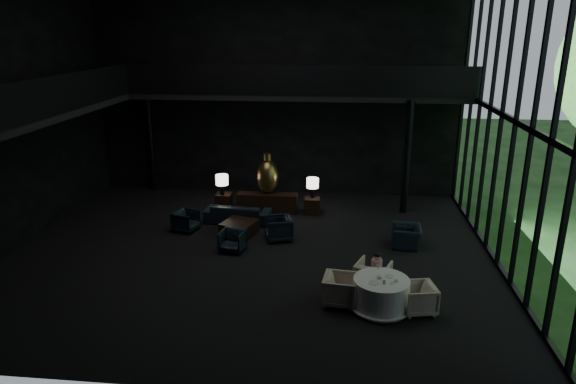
# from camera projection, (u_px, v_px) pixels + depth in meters

# --- Properties ---
(floor) EXTENTS (14.00, 12.00, 0.02)m
(floor) POSITION_uv_depth(u_px,v_px,m) (251.00, 253.00, 15.02)
(floor) COLOR black
(floor) RESTS_ON ground
(wall_back) EXTENTS (14.00, 0.04, 8.00)m
(wall_back) POSITION_uv_depth(u_px,v_px,m) (276.00, 91.00, 19.49)
(wall_back) COLOR black
(wall_back) RESTS_ON ground
(wall_front) EXTENTS (14.00, 0.04, 8.00)m
(wall_front) POSITION_uv_depth(u_px,v_px,m) (181.00, 179.00, 8.12)
(wall_front) COLOR black
(wall_front) RESTS_ON ground
(wall_left) EXTENTS (0.04, 12.00, 8.00)m
(wall_left) POSITION_uv_depth(u_px,v_px,m) (4.00, 113.00, 14.49)
(wall_left) COLOR black
(wall_left) RESTS_ON ground
(curtain_wall) EXTENTS (0.20, 12.00, 8.00)m
(curtain_wall) POSITION_uv_depth(u_px,v_px,m) (516.00, 121.00, 13.12)
(curtain_wall) COLOR black
(curtain_wall) RESTS_ON ground
(mezzanine_left) EXTENTS (2.00, 12.00, 0.25)m
(mezzanine_left) POSITION_uv_depth(u_px,v_px,m) (38.00, 113.00, 14.39)
(mezzanine_left) COLOR black
(mezzanine_left) RESTS_ON wall_left
(mezzanine_back) EXTENTS (12.00, 2.00, 0.25)m
(mezzanine_back) POSITION_uv_depth(u_px,v_px,m) (300.00, 95.00, 18.44)
(mezzanine_back) COLOR black
(mezzanine_back) RESTS_ON wall_back
(railing_left) EXTENTS (0.06, 12.00, 1.00)m
(railing_left) POSITION_uv_depth(u_px,v_px,m) (69.00, 92.00, 14.11)
(railing_left) COLOR black
(railing_left) RESTS_ON mezzanine_left
(railing_back) EXTENTS (12.00, 0.06, 1.00)m
(railing_back) POSITION_uv_depth(u_px,v_px,m) (298.00, 80.00, 17.31)
(railing_back) COLOR black
(railing_back) RESTS_ON mezzanine_back
(column_nw) EXTENTS (0.24, 0.24, 4.00)m
(column_nw) POSITION_uv_depth(u_px,v_px,m) (150.00, 141.00, 20.30)
(column_nw) COLOR black
(column_nw) RESTS_ON floor
(column_ne) EXTENTS (0.24, 0.24, 4.00)m
(column_ne) POSITION_uv_depth(u_px,v_px,m) (407.00, 158.00, 17.73)
(column_ne) COLOR black
(column_ne) RESTS_ON floor
(console) EXTENTS (2.14, 0.49, 0.68)m
(console) POSITION_uv_depth(u_px,v_px,m) (267.00, 203.00, 18.27)
(console) COLOR black
(console) RESTS_ON floor
(bronze_urn) EXTENTS (0.77, 0.77, 1.44)m
(bronze_urn) POSITION_uv_depth(u_px,v_px,m) (267.00, 176.00, 18.09)
(bronze_urn) COLOR olive
(bronze_urn) RESTS_ON console
(side_table_left) EXTENTS (0.55, 0.55, 0.61)m
(side_table_left) POSITION_uv_depth(u_px,v_px,m) (224.00, 202.00, 18.51)
(side_table_left) COLOR black
(side_table_left) RESTS_ON floor
(table_lamp_left) EXTENTS (0.44, 0.44, 0.74)m
(table_lamp_left) POSITION_uv_depth(u_px,v_px,m) (222.00, 181.00, 18.11)
(table_lamp_left) COLOR black
(table_lamp_left) RESTS_ON side_table_left
(side_table_right) EXTENTS (0.52, 0.52, 0.57)m
(side_table_right) POSITION_uv_depth(u_px,v_px,m) (312.00, 206.00, 18.14)
(side_table_right) COLOR black
(side_table_right) RESTS_ON floor
(table_lamp_right) EXTENTS (0.43, 0.43, 0.71)m
(table_lamp_right) POSITION_uv_depth(u_px,v_px,m) (313.00, 184.00, 17.96)
(table_lamp_right) COLOR black
(table_lamp_right) RESTS_ON side_table_right
(sofa) EXTENTS (2.34, 0.83, 0.90)m
(sofa) POSITION_uv_depth(u_px,v_px,m) (238.00, 210.00, 17.28)
(sofa) COLOR black
(sofa) RESTS_ON floor
(lounge_armchair_west) EXTENTS (0.79, 0.82, 0.69)m
(lounge_armchair_west) POSITION_uv_depth(u_px,v_px,m) (186.00, 221.00, 16.57)
(lounge_armchair_west) COLOR black
(lounge_armchair_west) RESTS_ON floor
(lounge_armchair_east) EXTENTS (0.96, 0.99, 0.84)m
(lounge_armchair_east) POSITION_uv_depth(u_px,v_px,m) (278.00, 227.00, 15.85)
(lounge_armchair_east) COLOR black
(lounge_armchair_east) RESTS_ON floor
(lounge_armchair_south) EXTENTS (0.72, 0.68, 0.64)m
(lounge_armchair_south) POSITION_uv_depth(u_px,v_px,m) (233.00, 241.00, 15.05)
(lounge_armchair_south) COLOR black
(lounge_armchair_south) RESTS_ON floor
(window_armchair) EXTENTS (0.61, 0.89, 0.75)m
(window_armchair) POSITION_uv_depth(u_px,v_px,m) (406.00, 234.00, 15.40)
(window_armchair) COLOR black
(window_armchair) RESTS_ON floor
(coffee_table) EXTENTS (1.21, 1.21, 0.43)m
(coffee_table) POSITION_uv_depth(u_px,v_px,m) (239.00, 228.00, 16.31)
(coffee_table) COLOR black
(coffee_table) RESTS_ON floor
(dining_table) EXTENTS (1.48, 1.48, 0.75)m
(dining_table) POSITION_uv_depth(u_px,v_px,m) (381.00, 296.00, 11.95)
(dining_table) COLOR white
(dining_table) RESTS_ON floor
(dining_chair_north) EXTENTS (1.04, 1.01, 0.84)m
(dining_chair_north) POSITION_uv_depth(u_px,v_px,m) (373.00, 274.00, 12.81)
(dining_chair_north) COLOR #B4A996
(dining_chair_north) RESTS_ON floor
(dining_chair_east) EXTENTS (0.80, 0.83, 0.73)m
(dining_chair_east) POSITION_uv_depth(u_px,v_px,m) (418.00, 297.00, 11.81)
(dining_chair_east) COLOR #B9ADA2
(dining_chair_east) RESTS_ON floor
(dining_chair_west) EXTENTS (0.83, 0.88, 0.82)m
(dining_chair_west) POSITION_uv_depth(u_px,v_px,m) (340.00, 288.00, 12.14)
(dining_chair_west) COLOR #A7A29C
(dining_chair_west) RESTS_ON floor
(child) EXTENTS (0.27, 0.27, 0.58)m
(child) POSITION_uv_depth(u_px,v_px,m) (377.00, 263.00, 12.68)
(child) COLOR #D9A7C1
(child) RESTS_ON dining_chair_north
(plate_a) EXTENTS (0.26, 0.26, 0.01)m
(plate_a) POSITION_uv_depth(u_px,v_px,m) (374.00, 283.00, 11.66)
(plate_a) COLOR white
(plate_a) RESTS_ON dining_table
(plate_b) EXTENTS (0.22, 0.22, 0.01)m
(plate_b) POSITION_uv_depth(u_px,v_px,m) (389.00, 276.00, 11.96)
(plate_b) COLOR white
(plate_b) RESTS_ON dining_table
(saucer) EXTENTS (0.18, 0.18, 0.01)m
(saucer) POSITION_uv_depth(u_px,v_px,m) (393.00, 283.00, 11.64)
(saucer) COLOR white
(saucer) RESTS_ON dining_table
(coffee_cup) EXTENTS (0.08, 0.08, 0.06)m
(coffee_cup) POSITION_uv_depth(u_px,v_px,m) (396.00, 280.00, 11.70)
(coffee_cup) COLOR white
(coffee_cup) RESTS_ON saucer
(cereal_bowl) EXTENTS (0.15, 0.15, 0.07)m
(cereal_bowl) POSITION_uv_depth(u_px,v_px,m) (380.00, 276.00, 11.89)
(cereal_bowl) COLOR white
(cereal_bowl) RESTS_ON dining_table
(cream_pot) EXTENTS (0.09, 0.09, 0.08)m
(cream_pot) POSITION_uv_depth(u_px,v_px,m) (384.00, 282.00, 11.61)
(cream_pot) COLOR #99999E
(cream_pot) RESTS_ON dining_table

